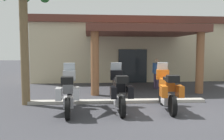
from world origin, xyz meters
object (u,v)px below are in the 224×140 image
Objects in this scene: motorcycle_silver at (69,92)px; pedestrian at (156,71)px; motorcycle_orange at (167,90)px; palm_tree_roadside at (24,3)px; motel_building at (125,49)px; motorcycle_black at (119,91)px.

pedestrian is (4.09, 4.65, 0.22)m from motorcycle_silver.
palm_tree_roadside is (-5.10, 1.19, 3.11)m from motorcycle_orange.
pedestrian is (1.02, -5.57, -1.21)m from motel_building.
pedestrian is 0.32× the size of palm_tree_roadside.
motorcycle_silver is 1.68m from motorcycle_black.
motorcycle_black is at bearing -89.56° from motorcycle_silver.
motorcycle_black is at bearing -19.91° from palm_tree_roadside.
motorcycle_silver is at bearing 96.80° from motorcycle_orange.
motel_building reaches higher than pedestrian.
motel_building is 2.69× the size of palm_tree_roadside.
motorcycle_silver is 1.00× the size of motorcycle_orange.
motel_building reaches higher than motorcycle_orange.
palm_tree_roadside is at bearing 67.89° from motorcycle_black.
motorcycle_silver is at bearing -38.07° from palm_tree_roadside.
motel_building is at bearing 5.13° from motorcycle_orange.
motel_building reaches higher than motorcycle_black.
motorcycle_orange is 6.09m from palm_tree_roadside.
motorcycle_black is 5.13m from pedestrian.
motorcycle_black is (-1.40, -10.09, -1.44)m from motel_building.
motorcycle_orange is at bearing -90.59° from motel_building.
palm_tree_roadside reaches higher than motorcycle_silver.
motel_building reaches higher than motorcycle_silver.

